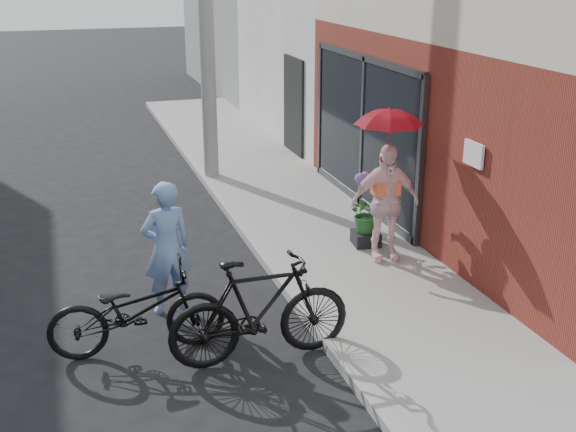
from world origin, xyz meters
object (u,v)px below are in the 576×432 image
planter (366,238)px  bike_left (137,311)px  bike_right (260,310)px  kimono_woman (385,203)px  officer (167,248)px

planter → bike_left: bearing=-152.2°
bike_left → bike_right: bike_right is taller
bike_right → planter: (2.30, 2.42, -0.37)m
bike_left → kimono_woman: bearing=-66.3°
officer → bike_right: size_ratio=0.84×
bike_left → planter: 3.99m
bike_left → planter: (3.52, 1.85, -0.28)m
officer → bike_left: 1.05m
bike_right → officer: bearing=27.3°
kimono_woman → planter: size_ratio=4.37×
officer → bike_right: bearing=106.9°
bike_right → kimono_woman: kimono_woman is taller
planter → officer: bearing=-162.2°
kimono_woman → officer: bearing=-165.1°
bike_left → bike_right: size_ratio=0.96×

